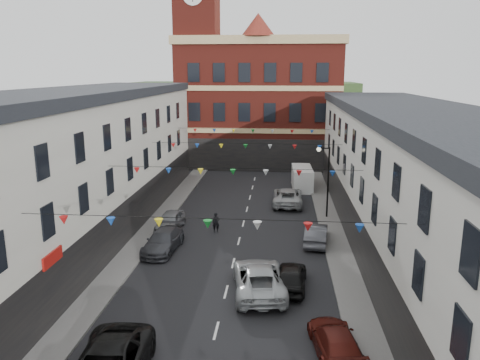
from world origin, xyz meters
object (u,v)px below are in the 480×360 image
(street_lamp, at_px, (325,172))
(white_van, at_px, (302,178))
(car_right_f, at_px, (288,196))
(pedestrian, at_px, (216,223))
(car_left_d, at_px, (163,241))
(car_right_c, at_px, (335,341))
(car_right_d, at_px, (291,276))
(moving_car, at_px, (259,278))
(car_left_e, at_px, (170,221))
(car_right_e, at_px, (316,234))

(street_lamp, height_order, white_van, street_lamp)
(car_right_f, bearing_deg, street_lamp, 128.91)
(pedestrian, bearing_deg, car_left_d, -137.92)
(car_right_c, xyz_separation_m, car_right_d, (-1.78, 6.22, 0.06))
(car_right_c, relative_size, white_van, 0.89)
(car_right_f, bearing_deg, pedestrian, 56.51)
(car_right_f, xyz_separation_m, pedestrian, (-5.51, -8.00, -0.02))
(car_left_d, relative_size, pedestrian, 3.18)
(car_left_d, relative_size, car_right_c, 1.08)
(car_right_c, xyz_separation_m, pedestrian, (-7.28, 15.22, 0.11))
(car_right_d, bearing_deg, moving_car, 22.73)
(car_left_e, relative_size, car_right_d, 1.00)
(car_right_d, relative_size, white_van, 0.82)
(street_lamp, xyz_separation_m, moving_car, (-4.75, -13.79, -3.09))
(car_left_d, xyz_separation_m, car_right_c, (10.34, -11.15, -0.05))
(street_lamp, relative_size, pedestrian, 3.95)
(car_right_d, distance_m, car_right_e, 7.47)
(moving_car, bearing_deg, car_right_d, -169.55)
(car_right_c, distance_m, moving_car, 6.68)
(car_left_e, distance_m, car_right_d, 12.95)
(pedestrian, bearing_deg, car_right_f, 44.49)
(car_right_c, bearing_deg, car_left_d, -54.89)
(car_right_c, relative_size, pedestrian, 2.94)
(street_lamp, xyz_separation_m, car_left_e, (-12.05, -3.99, -3.19))
(car_right_d, xyz_separation_m, car_right_e, (1.90, 7.22, 0.00))
(car_right_e, distance_m, white_van, 15.98)
(car_right_e, bearing_deg, white_van, -81.67)
(car_left_d, height_order, car_right_d, car_right_d)
(car_right_d, distance_m, moving_car, 1.90)
(car_right_f, distance_m, white_van, 6.39)
(street_lamp, relative_size, car_right_d, 1.44)
(car_right_c, distance_m, car_right_f, 23.29)
(car_right_e, bearing_deg, car_left_d, 19.45)
(car_right_d, bearing_deg, street_lamp, -97.91)
(car_left_d, height_order, car_right_f, car_right_f)
(car_right_c, relative_size, car_right_d, 1.08)
(car_right_c, xyz_separation_m, car_right_f, (-1.78, 23.22, 0.13))
(car_right_d, height_order, moving_car, moving_car)
(street_lamp, distance_m, car_right_f, 5.73)
(white_van, bearing_deg, moving_car, -99.89)
(car_left_e, bearing_deg, white_van, 55.49)
(car_right_d, bearing_deg, car_right_e, -100.06)
(car_right_c, height_order, pedestrian, pedestrian)
(white_van, height_order, pedestrian, white_van)
(car_left_d, xyz_separation_m, white_van, (10.13, 18.26, 0.42))
(car_right_e, bearing_deg, car_left_e, -3.19)
(moving_car, bearing_deg, street_lamp, -116.60)
(car_left_d, height_order, pedestrian, pedestrian)
(car_right_d, distance_m, pedestrian, 10.55)
(car_right_f, height_order, white_van, white_van)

